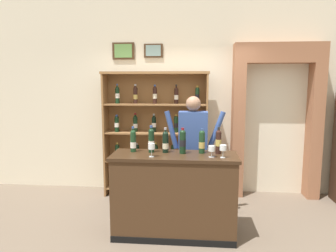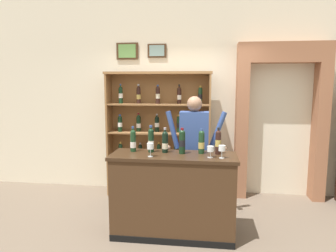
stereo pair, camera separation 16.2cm
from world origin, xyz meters
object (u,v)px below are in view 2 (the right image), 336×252
at_px(tasting_bottle_grappa, 151,140).
at_px(wine_glass_right, 150,147).
at_px(wine_shelf, 159,132).
at_px(wine_glass_spare, 222,149).
at_px(tasting_counter, 173,195).
at_px(tasting_bottle_brunello, 133,140).
at_px(wine_glass_center, 210,150).
at_px(tasting_bottle_chianti, 218,142).
at_px(tasting_bottle_bianco, 201,142).
at_px(shopkeeper, 194,143).
at_px(tasting_bottle_vin_santo, 165,142).
at_px(tasting_bottle_riserva, 182,141).

relative_size(tasting_bottle_grappa, wine_glass_right, 2.10).
xyz_separation_m(wine_shelf, wine_glass_spare, (0.98, -1.50, 0.06)).
height_order(tasting_counter, tasting_bottle_brunello, tasting_bottle_brunello).
bearing_deg(wine_glass_center, tasting_bottle_brunello, 168.39).
bearing_deg(tasting_bottle_chianti, wine_shelf, 125.83).
xyz_separation_m(wine_shelf, tasting_bottle_bianco, (0.74, -1.29, 0.09)).
bearing_deg(wine_glass_center, shopkeeper, 107.18).
distance_m(tasting_bottle_grappa, wine_glass_center, 0.76).
bearing_deg(wine_glass_spare, wine_shelf, 123.09).
relative_size(wine_shelf, wine_glass_right, 12.79).
height_order(tasting_counter, tasting_bottle_chianti, tasting_bottle_chianti).
bearing_deg(tasting_bottle_bianco, wine_glass_center, -61.13).
distance_m(tasting_bottle_bianco, wine_glass_spare, 0.32).
height_order(wine_shelf, tasting_counter, wine_shelf).
bearing_deg(wine_glass_spare, tasting_bottle_brunello, 169.01).
relative_size(tasting_bottle_grappa, tasting_bottle_vin_santo, 1.08).
bearing_deg(tasting_bottle_brunello, tasting_bottle_riserva, -3.74).
bearing_deg(wine_glass_center, wine_shelf, 119.68).
height_order(tasting_bottle_riserva, wine_glass_right, tasting_bottle_riserva).
height_order(tasting_bottle_vin_santo, wine_glass_right, tasting_bottle_vin_santo).
bearing_deg(wine_glass_center, tasting_bottle_riserva, 155.32).
distance_m(tasting_counter, wine_glass_right, 0.70).
xyz_separation_m(shopkeeper, wine_glass_center, (0.22, -0.72, 0.07)).
distance_m(tasting_bottle_grappa, wine_glass_spare, 0.89).
bearing_deg(wine_glass_center, tasting_bottle_bianco, 118.87).
bearing_deg(tasting_bottle_brunello, wine_glass_right, -42.58).
bearing_deg(tasting_counter, shopkeeper, 70.46).
relative_size(wine_shelf, tasting_bottle_grappa, 6.09).
distance_m(tasting_counter, tasting_bottle_riserva, 0.68).
distance_m(tasting_bottle_grappa, tasting_bottle_chianti, 0.83).
distance_m(tasting_bottle_vin_santo, wine_glass_center, 0.59).
bearing_deg(tasting_counter, tasting_bottle_grappa, 162.30).
xyz_separation_m(wine_shelf, tasting_bottle_grappa, (0.11, -1.30, 0.10)).
bearing_deg(wine_glass_right, tasting_counter, 29.26).
height_order(tasting_counter, wine_glass_spare, wine_glass_spare).
bearing_deg(tasting_counter, wine_glass_spare, -10.98).
relative_size(tasting_bottle_brunello, wine_glass_spare, 2.14).
xyz_separation_m(tasting_bottle_vin_santo, wine_glass_right, (-0.14, -0.24, -0.02)).
distance_m(tasting_bottle_chianti, wine_glass_spare, 0.21).
height_order(wine_shelf, tasting_bottle_riserva, wine_shelf).
xyz_separation_m(tasting_bottle_riserva, wine_glass_spare, (0.48, -0.17, -0.04)).
bearing_deg(tasting_bottle_chianti, tasting_bottle_grappa, 179.64).
height_order(wine_shelf, tasting_bottle_chianti, wine_shelf).
xyz_separation_m(tasting_bottle_grappa, tasting_bottle_riserva, (0.39, -0.03, 0.00)).
xyz_separation_m(shopkeeper, tasting_bottle_bianco, (0.11, -0.52, 0.12)).
bearing_deg(shopkeeper, wine_glass_right, -121.97).
bearing_deg(tasting_bottle_brunello, tasting_bottle_bianco, -0.04).
bearing_deg(tasting_counter, tasting_bottle_riserva, 31.96).
distance_m(tasting_bottle_riserva, wine_glass_spare, 0.51).
xyz_separation_m(shopkeeper, wine_glass_spare, (0.35, -0.73, 0.09)).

